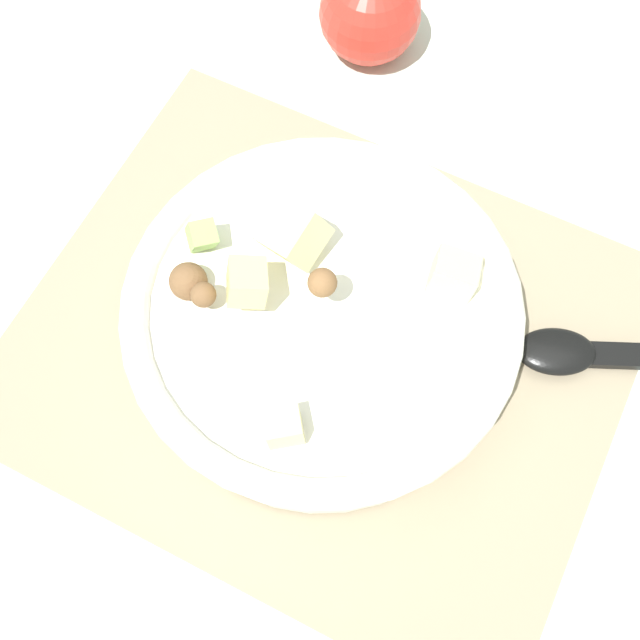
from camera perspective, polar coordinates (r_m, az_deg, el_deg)
ground_plane at (r=0.60m, az=0.14°, el=-1.75°), size 2.40×2.40×0.00m
placemat at (r=0.60m, az=0.14°, el=-1.64°), size 0.42×0.35×0.01m
salad_bowl at (r=0.56m, az=-0.04°, el=-0.32°), size 0.26×0.26×0.11m
serving_spoon at (r=0.62m, az=19.46°, el=-2.24°), size 0.20×0.11×0.01m
whole_apple at (r=0.72m, az=3.45°, el=20.29°), size 0.08×0.08×0.10m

